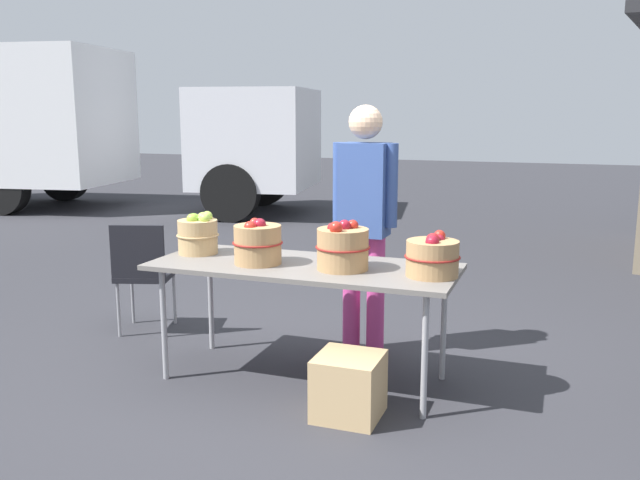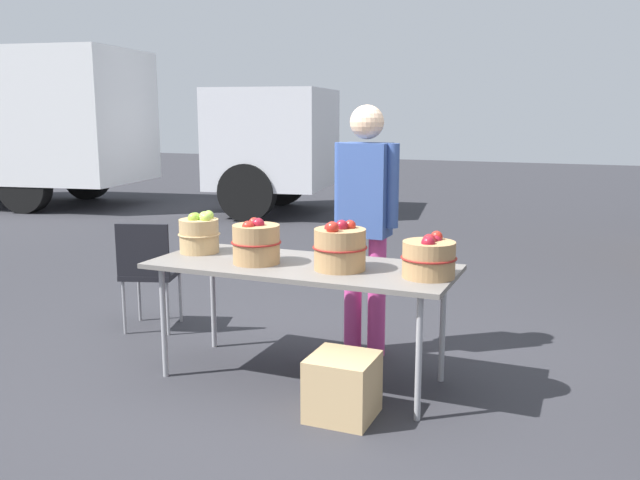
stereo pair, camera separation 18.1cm
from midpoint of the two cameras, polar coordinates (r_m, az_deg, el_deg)
The scene contains 10 objects.
ground_plane at distance 4.42m, azimuth -2.57°, elevation -11.60°, with size 40.00×40.00×0.00m, color #2D2D33.
market_table at distance 4.20m, azimuth -2.65°, elevation -2.66°, with size 1.90×0.76×0.75m.
apple_basket_green_0 at distance 4.57m, azimuth -11.36°, elevation 0.48°, with size 0.28×0.28×0.28m.
apple_basket_red_0 at distance 4.21m, azimuth -6.52°, elevation -0.27°, with size 0.31×0.31×0.29m.
apple_basket_red_1 at distance 4.03m, azimuth 0.64°, elevation -0.64°, with size 0.33×0.33×0.31m.
apple_basket_red_2 at distance 3.90m, azimuth 8.16°, elevation -1.41°, with size 0.32×0.32×0.26m.
vendor_adult at distance 4.62m, azimuth 2.65°, elevation 2.49°, with size 0.46×0.23×1.73m.
box_truck at distance 12.85m, azimuth -21.68°, elevation 9.15°, with size 7.95×3.41×2.75m.
folding_chair at distance 5.33m, azimuth -15.67°, elevation -2.33°, with size 0.50×0.50×0.86m.
produce_crate at distance 3.84m, azimuth 1.06°, elevation -12.23°, with size 0.36×0.36×0.36m, color tan.
Camera 1 is at (1.50, -3.80, 1.68)m, focal length 37.95 mm.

